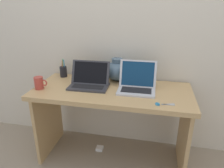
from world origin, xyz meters
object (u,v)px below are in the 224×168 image
Objects in this scene: coffee_mug at (39,83)px; scissors at (161,104)px; laptop_left at (90,80)px; green_vase at (117,70)px; laptop_right at (137,83)px; pen_cup at (63,71)px; power_brick at (100,148)px.

coffee_mug is 0.81× the size of scissors.
laptop_left reaches higher than green_vase.
laptop_right is at bearing -43.12° from green_vase.
laptop_right is at bearing 10.67° from coffee_mug.
laptop_left is 0.43m from laptop_right.
green_vase is 1.94× the size of coffee_mug.
coffee_mug is at bearing -102.88° from pen_cup.
pen_cup is at bearing -178.01° from green_vase.
coffee_mug is at bearing -158.75° from power_brick.
laptop_right reaches higher than green_vase.
laptop_left is 2.96× the size of coffee_mug.
coffee_mug is at bearing -159.94° from laptop_left.
pen_cup is (-0.34, 0.19, -0.00)m from laptop_left.
pen_cup is (-0.55, -0.02, -0.04)m from green_vase.
power_brick is at bearing 21.25° from coffee_mug.
green_vase is at bearing 136.88° from laptop_right.
laptop_left is 2.40× the size of scissors.
power_brick is at bearing -20.68° from pen_cup.
laptop_right is 0.86m from coffee_mug.
green_vase reaches higher than scissors.
power_brick is at bearing 28.25° from laptop_left.
coffee_mug is 1.71× the size of power_brick.
pen_cup reaches higher than coffee_mug.
scissors reaches higher than power_brick.
green_vase is at bearing 133.12° from scissors.
power_brick is (0.48, 0.19, -0.78)m from coffee_mug.
laptop_left is 1.10× the size of laptop_right.
laptop_right is 0.79m from pen_cup.
laptop_right reaches higher than pen_cup.
scissors is (0.64, -0.24, -0.06)m from laptop_left.
green_vase is at bearing 1.99° from pen_cup.
green_vase is at bearing 49.22° from power_brick.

